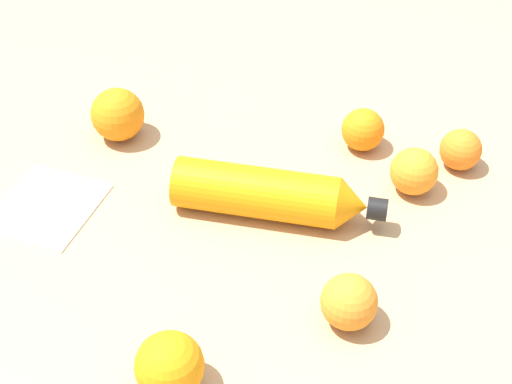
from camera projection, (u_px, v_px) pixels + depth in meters
name	position (u px, v px, depth m)	size (l,w,h in m)	color
ground_plane	(246.00, 233.00, 1.00)	(2.40, 2.40, 0.00)	tan
water_bottle	(272.00, 194.00, 1.00)	(0.16, 0.28, 0.07)	orange
orange_0	(363.00, 130.00, 1.12)	(0.06, 0.06, 0.06)	orange
orange_1	(461.00, 150.00, 1.08)	(0.06, 0.06, 0.06)	orange
orange_2	(414.00, 171.00, 1.04)	(0.07, 0.07, 0.07)	orange
orange_3	(349.00, 302.00, 0.86)	(0.07, 0.07, 0.07)	orange
orange_4	(118.00, 115.00, 1.13)	(0.08, 0.08, 0.08)	orange
orange_5	(169.00, 366.00, 0.79)	(0.08, 0.08, 0.08)	orange
folded_napkin	(47.00, 206.00, 1.03)	(0.14, 0.13, 0.01)	white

